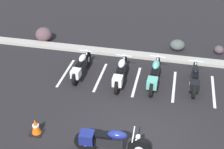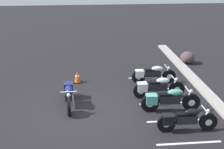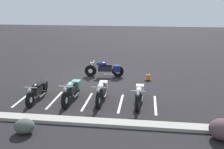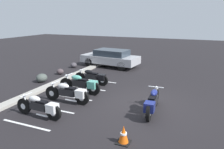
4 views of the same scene
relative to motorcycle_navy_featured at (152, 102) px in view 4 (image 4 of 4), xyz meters
name	(u,v)px [view 4 (image 4 of 4)]	position (x,y,z in m)	size (l,w,h in m)	color
ground	(144,105)	(0.72, 0.52, -0.47)	(60.00, 60.00, 0.00)	black
motorcycle_navy_featured	(152,102)	(0.00, 0.00, 0.00)	(2.24, 0.63, 0.88)	black
parked_bike_0	(40,107)	(-1.99, 3.77, -0.03)	(0.58, 2.07, 0.82)	black
parked_bike_1	(69,93)	(-0.35, 3.61, -0.01)	(0.62, 2.19, 0.86)	black
parked_bike_2	(81,84)	(0.94, 3.74, 0.01)	(0.64, 2.27, 0.89)	black
parked_bike_3	(93,77)	(2.44, 3.91, -0.04)	(0.58, 2.06, 0.81)	black
car_silver	(110,58)	(7.01, 4.81, 0.21)	(2.25, 4.47, 1.29)	black
concrete_curb	(44,88)	(0.72, 5.87, -0.41)	(18.00, 0.50, 0.12)	#A8A399
landscape_rock_1	(60,72)	(3.55, 6.92, -0.28)	(0.42, 0.45, 0.37)	#493C40
landscape_rock_2	(42,78)	(1.69, 6.85, -0.22)	(0.67, 0.60, 0.49)	#474F4A
landscape_rock_3	(74,65)	(5.55, 7.16, -0.28)	(0.48, 0.46, 0.38)	#474348
traffic_cone	(124,135)	(-2.39, 0.31, -0.21)	(0.40, 0.40, 0.56)	black
stall_line_0	(26,125)	(-2.69, 3.85, -0.47)	(0.10, 2.10, 0.00)	white
stall_line_1	(52,109)	(-1.22, 3.85, -0.47)	(0.10, 2.10, 0.00)	white
stall_line_2	(72,97)	(0.25, 3.85, -0.47)	(0.10, 2.10, 0.00)	white
stall_line_3	(87,88)	(1.72, 3.85, -0.47)	(0.10, 2.10, 0.00)	white
stall_line_4	(100,81)	(3.19, 3.85, -0.47)	(0.10, 2.10, 0.00)	white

